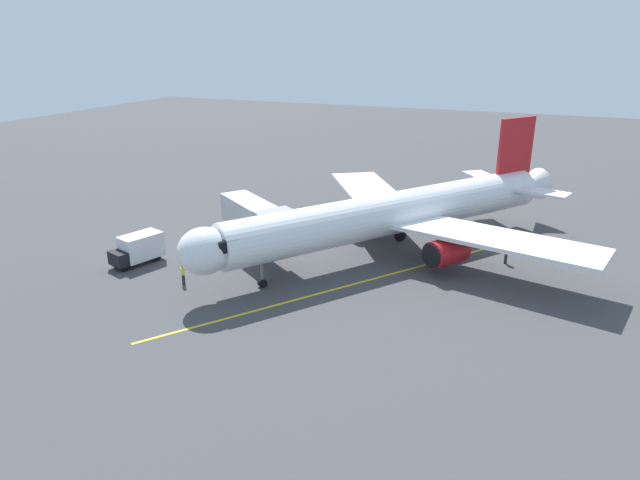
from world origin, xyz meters
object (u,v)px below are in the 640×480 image
(jet_bridge, at_px, (259,221))
(ground_crew_wing_walker, at_px, (506,254))
(airplane, at_px, (397,213))
(ground_crew_marshaller, at_px, (183,275))
(box_truck_near_nose, at_px, (137,249))

(jet_bridge, relative_size, ground_crew_wing_walker, 6.08)
(airplane, height_order, ground_crew_wing_walker, airplane)
(ground_crew_marshaller, distance_m, ground_crew_wing_walker, 28.11)
(jet_bridge, relative_size, box_truck_near_nose, 2.09)
(ground_crew_marshaller, bearing_deg, box_truck_near_nose, -19.45)
(ground_crew_marshaller, height_order, ground_crew_wing_walker, same)
(box_truck_near_nose, bearing_deg, airplane, -151.99)
(jet_bridge, height_order, box_truck_near_nose, jet_bridge)
(ground_crew_marshaller, distance_m, box_truck_near_nose, 6.84)
(ground_crew_marshaller, height_order, box_truck_near_nose, box_truck_near_nose)
(jet_bridge, xyz_separation_m, ground_crew_wing_walker, (-20.63, -7.62, -2.88))
(jet_bridge, height_order, ground_crew_marshaller, jet_bridge)
(ground_crew_wing_walker, xyz_separation_m, box_truck_near_nose, (30.33, 12.52, 0.50))
(box_truck_near_nose, bearing_deg, ground_crew_wing_walker, -157.57)
(jet_bridge, bearing_deg, ground_crew_wing_walker, -159.74)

